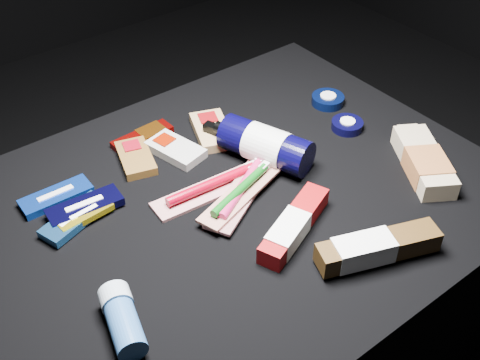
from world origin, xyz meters
TOP-DOWN VIEW (x-y plane):
  - ground at (0.00, 0.00)m, footprint 3.00×3.00m
  - cloth_table at (0.00, 0.00)m, footprint 0.98×0.78m
  - luna_bar_0 at (-0.28, 0.19)m, footprint 0.13×0.05m
  - luna_bar_1 at (-0.28, 0.12)m, footprint 0.14×0.09m
  - luna_bar_2 at (-0.25, 0.13)m, footprint 0.14×0.06m
  - luna_bar_3 at (-0.26, 0.11)m, footprint 0.11×0.05m
  - clif_bar_0 at (-0.10, 0.21)m, footprint 0.09×0.13m
  - clif_bar_1 at (-0.02, 0.18)m, footprint 0.09×0.13m
  - clif_bar_2 at (0.08, 0.19)m, footprint 0.11×0.15m
  - power_bar at (-0.05, 0.26)m, footprint 0.13×0.05m
  - lotion_bottle at (0.11, 0.05)m, footprint 0.13×0.24m
  - cream_tin_upper at (0.35, 0.12)m, footprint 0.07×0.07m
  - cream_tin_lower at (0.32, 0.02)m, footprint 0.07×0.07m
  - bodywash_bottle at (0.33, -0.17)m, footprint 0.16×0.20m
  - deodorant_stick at (-0.32, -0.14)m, footprint 0.08×0.13m
  - toothbrush_pack_0 at (-0.03, 0.04)m, footprint 0.24×0.07m
  - toothbrush_pack_1 at (0.01, -0.01)m, footprint 0.23×0.16m
  - toothbrush_pack_2 at (-0.00, -0.02)m, footprint 0.21×0.11m
  - toothpaste_carton_red at (0.01, -0.15)m, footprint 0.20×0.11m
  - toothpaste_carton_green at (0.08, -0.27)m, footprint 0.22×0.12m

SIDE VIEW (x-z plane):
  - ground at x=0.00m, z-range 0.00..0.00m
  - cloth_table at x=0.00m, z-range 0.00..0.40m
  - power_bar at x=-0.05m, z-range 0.40..0.42m
  - luna_bar_0 at x=-0.28m, z-range 0.40..0.42m
  - clif_bar_0 at x=-0.10m, z-range 0.40..0.42m
  - cream_tin_lower at x=0.32m, z-range 0.40..0.42m
  - clif_bar_1 at x=-0.02m, z-range 0.40..0.42m
  - toothbrush_pack_0 at x=-0.03m, z-range 0.40..0.42m
  - cream_tin_upper at x=0.35m, z-range 0.40..0.42m
  - luna_bar_1 at x=-0.28m, z-range 0.40..0.42m
  - clif_bar_2 at x=0.08m, z-range 0.40..0.42m
  - luna_bar_2 at x=-0.25m, z-range 0.40..0.42m
  - luna_bar_3 at x=-0.26m, z-range 0.41..0.42m
  - toothbrush_pack_1 at x=0.01m, z-range 0.40..0.43m
  - toothpaste_carton_red at x=0.01m, z-range 0.40..0.44m
  - bodywash_bottle at x=0.33m, z-range 0.40..0.44m
  - toothbrush_pack_2 at x=0.00m, z-range 0.41..0.43m
  - deodorant_stick at x=-0.32m, z-range 0.40..0.45m
  - toothpaste_carton_green at x=0.08m, z-range 0.40..0.45m
  - lotion_bottle at x=0.11m, z-range 0.40..0.48m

